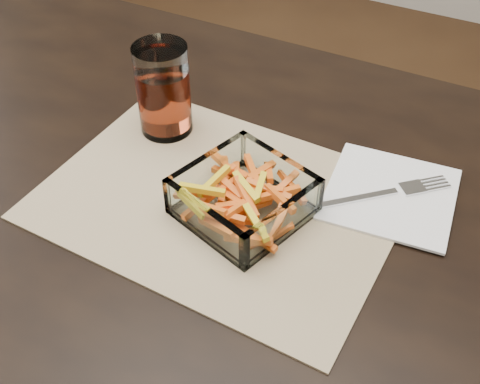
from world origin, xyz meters
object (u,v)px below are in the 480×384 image
Objects in this scene: glass_bowl at (244,199)px; fork at (389,192)px; dining_table at (183,248)px; tumbler at (164,93)px.

fork is at bearing 36.31° from glass_bowl.
dining_table is at bearing -102.82° from fork.
tumbler reaches higher than fork.
dining_table is 11.87× the size of tumbler.
fork reaches higher than dining_table.
glass_bowl is at bearing -96.05° from fork.
tumbler is 0.34m from fork.
tumbler is at bearing 127.26° from dining_table.
fork is (0.16, 0.11, -0.02)m from glass_bowl.
tumbler is at bearing 149.77° from glass_bowl.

